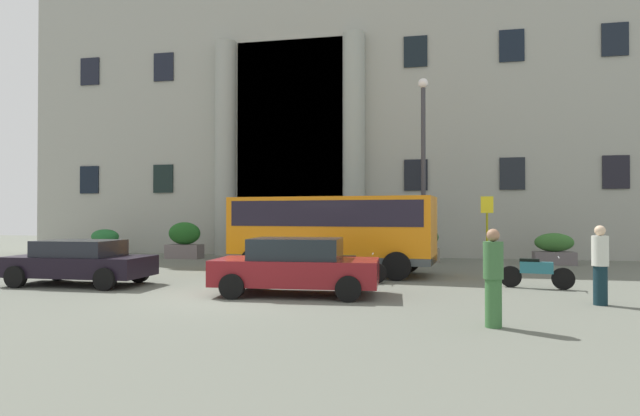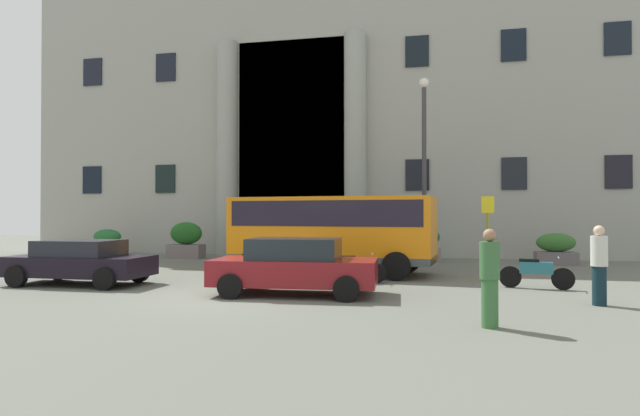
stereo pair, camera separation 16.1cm
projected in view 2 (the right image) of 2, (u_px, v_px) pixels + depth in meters
ground_plane at (226, 299)px, 13.08m from camera, size 80.00×64.00×0.12m
office_building_facade at (342, 96)px, 30.27m from camera, size 32.76×9.79×17.91m
orange_minibus at (333, 228)px, 18.13m from camera, size 7.15×3.22×2.65m
bus_stop_sign at (488, 225)px, 18.86m from camera, size 0.44×0.08×2.71m
hedge_planter_far_west at (186, 241)px, 24.55m from camera, size 1.64×0.82×1.70m
hedge_planter_far_east at (418, 244)px, 22.72m from camera, size 1.95×0.77×1.57m
hedge_planter_west at (337, 245)px, 23.12m from camera, size 1.70×0.90×1.42m
hedge_planter_entrance_right at (556, 250)px, 21.36m from camera, size 1.60×0.75×1.29m
hedge_planter_entrance_left at (107, 243)px, 25.68m from camera, size 1.48×0.95×1.34m
parked_sedan_second at (80, 261)px, 15.33m from camera, size 4.10×1.97×1.31m
parked_sedan_far at (295, 266)px, 13.43m from camera, size 4.27×2.24×1.45m
scooter_by_planter at (351, 268)px, 15.76m from camera, size 2.01×0.55×0.89m
motorcycle_far_end at (534, 272)px, 14.53m from camera, size 1.95×0.60×0.89m
motorcycle_near_kerb at (94, 262)px, 17.53m from camera, size 1.96×0.78×0.89m
pedestrian_woman_dark_dress at (490, 277)px, 9.53m from camera, size 0.36×0.36×1.80m
pedestrian_man_crossing at (599, 265)px, 11.83m from camera, size 0.36×0.36×1.81m
lamppost_plaza_centre at (424, 156)px, 20.73m from camera, size 0.40×0.40×7.48m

